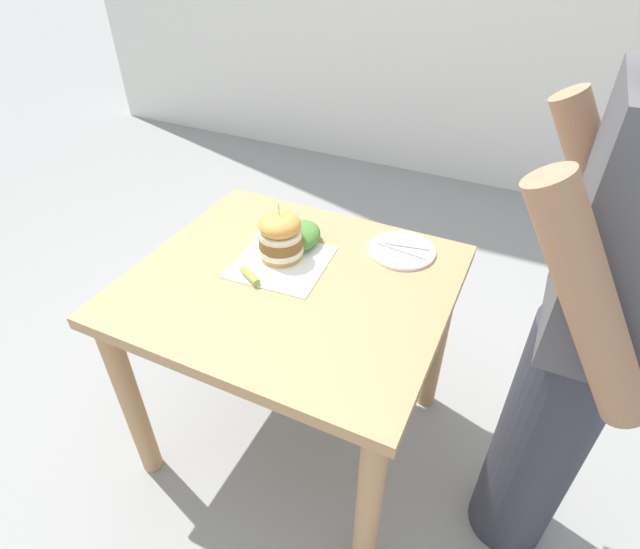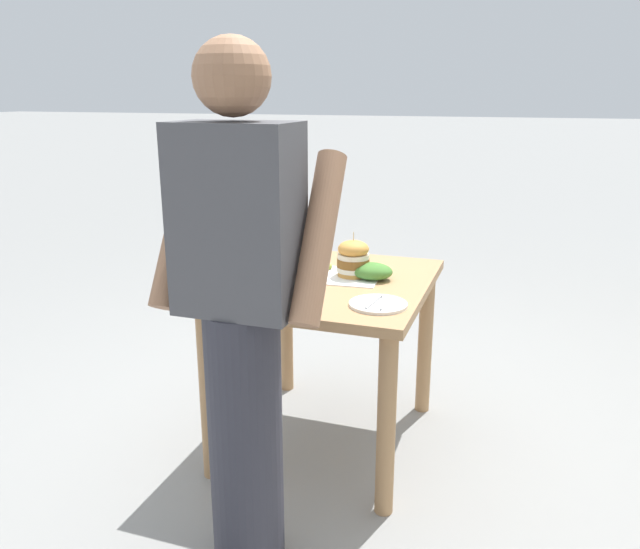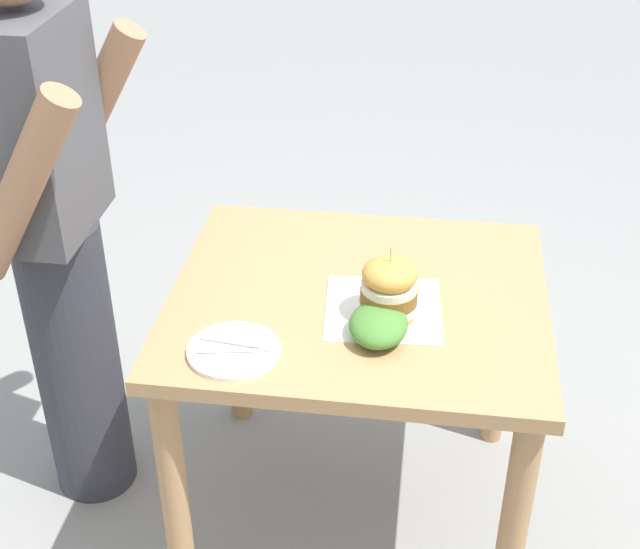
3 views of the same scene
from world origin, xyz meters
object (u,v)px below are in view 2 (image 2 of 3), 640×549
object	(u,v)px
sandwich	(353,258)
side_salad	(372,271)
side_plate_with_forks	(378,304)
pickle_spear	(323,268)
diner_across_table	(242,314)
patio_table	(327,310)

from	to	relation	value
sandwich	side_salad	world-z (taller)	sandwich
sandwich	side_plate_with_forks	world-z (taller)	sandwich
pickle_spear	side_plate_with_forks	distance (m)	0.51
diner_across_table	pickle_spear	bearing A→B (deg)	-87.34
sandwich	side_plate_with_forks	bearing A→B (deg)	119.66
side_salad	diner_across_table	world-z (taller)	diner_across_table
patio_table	side_salad	xyz separation A→B (m)	(-0.18, -0.06, 0.17)
side_salad	diner_across_table	size ratio (longest dim) A/B	0.11
side_plate_with_forks	diner_across_table	bearing A→B (deg)	60.88
side_plate_with_forks	side_salad	xyz separation A→B (m)	(0.11, -0.33, 0.03)
pickle_spear	diner_across_table	distance (m)	0.92
sandwich	side_plate_with_forks	xyz separation A→B (m)	(-0.20, 0.34, -0.08)
sandwich	diner_across_table	bearing A→B (deg)	83.27
patio_table	diner_across_table	size ratio (longest dim) A/B	0.57
patio_table	side_plate_with_forks	world-z (taller)	side_plate_with_forks
patio_table	pickle_spear	world-z (taller)	pickle_spear
side_plate_with_forks	side_salad	bearing A→B (deg)	-71.65
patio_table	sandwich	distance (m)	0.25
side_plate_with_forks	side_salad	size ratio (longest dim) A/B	1.22
patio_table	side_salad	world-z (taller)	side_salad
sandwich	pickle_spear	world-z (taller)	sandwich
pickle_spear	diner_across_table	bearing A→B (deg)	92.66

